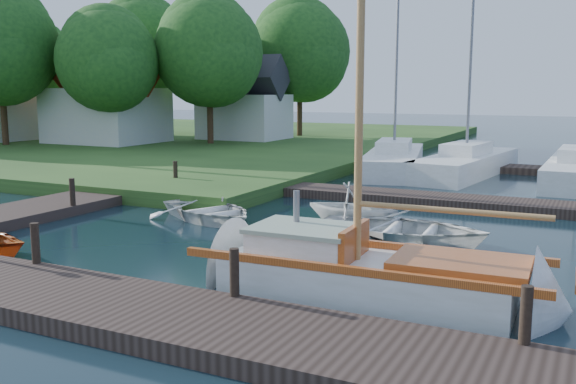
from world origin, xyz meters
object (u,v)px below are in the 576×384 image
at_px(mooring_post_4, 72,192).
at_px(tree_5, 36,64).
at_px(tree_2, 108,59).
at_px(tree_4, 143,49).
at_px(mooring_post_3, 526,315).
at_px(marina_boat_1, 466,162).
at_px(mooring_post_2, 234,272).
at_px(sailboat, 376,280).
at_px(marina_boat_0, 394,159).
at_px(mooring_post_5, 175,172).
at_px(tender_b, 352,203).
at_px(tender_a, 209,207).
at_px(house_a, 106,101).
at_px(tree_7, 300,50).
at_px(mooring_post_1, 35,243).
at_px(house_c, 245,106).
at_px(tree_1, 0,45).
at_px(tender_c, 402,226).
at_px(tree_3, 209,51).

relative_size(mooring_post_4, tree_5, 0.10).
distance_m(tree_2, tree_4, 9.01).
height_order(mooring_post_3, marina_boat_1, marina_boat_1).
distance_m(mooring_post_2, tree_5, 40.52).
bearing_deg(sailboat, marina_boat_0, 104.07).
xyz_separation_m(mooring_post_5, tree_5, (-23.00, 15.05, 4.72)).
relative_size(mooring_post_3, tender_b, 0.32).
bearing_deg(mooring_post_3, tender_a, 145.64).
bearing_deg(marina_boat_1, marina_boat_0, 95.81).
bearing_deg(tree_5, house_a, -22.05).
distance_m(mooring_post_5, tree_7, 22.32).
bearing_deg(mooring_post_1, mooring_post_4, 128.66).
distance_m(tender_a, tree_2, 20.27).
distance_m(house_c, tree_1, 14.54).
height_order(mooring_post_2, tree_1, tree_1).
bearing_deg(tree_4, tender_c, -40.64).
relative_size(mooring_post_2, mooring_post_4, 1.00).
bearing_deg(mooring_post_3, mooring_post_5, 142.43).
bearing_deg(tree_5, tree_7, 18.43).
height_order(house_c, tree_4, tree_4).
distance_m(mooring_post_2, house_a, 30.14).
xyz_separation_m(sailboat, tree_2, (-21.34, 17.30, 4.91)).
bearing_deg(tender_a, tree_4, 66.56).
height_order(tender_a, tree_5, tree_5).
relative_size(sailboat, tree_4, 1.02).
distance_m(mooring_post_5, tree_5, 27.89).
bearing_deg(mooring_post_1, house_a, 128.99).
distance_m(sailboat, house_c, 30.71).
bearing_deg(mooring_post_4, tree_5, 138.92).
relative_size(tender_a, marina_boat_0, 0.32).
height_order(mooring_post_5, house_c, house_c).
xyz_separation_m(tender_c, marina_boat_1, (-1.04, 13.09, 0.15)).
bearing_deg(marina_boat_0, house_a, 71.65).
xyz_separation_m(marina_boat_0, tree_2, (-16.32, -0.07, 4.68)).
xyz_separation_m(tender_a, tree_5, (-26.91, 18.84, 5.05)).
xyz_separation_m(marina_boat_0, tree_1, (-22.32, -2.07, 5.52)).
xyz_separation_m(marina_boat_1, house_c, (-15.52, 7.94, 2.01)).
bearing_deg(mooring_post_2, marina_boat_1, 89.94).
bearing_deg(tree_7, mooring_post_1, -73.84).
xyz_separation_m(tender_c, tree_3, (-16.56, 17.08, 5.39)).
bearing_deg(house_a, mooring_post_3, -38.93).
xyz_separation_m(mooring_post_4, tree_7, (-5.00, 26.05, 5.50)).
bearing_deg(tree_7, tree_2, -116.57).
xyz_separation_m(tree_4, tree_5, (-8.00, -2.00, -0.95)).
relative_size(tender_c, tree_1, 0.44).
bearing_deg(tender_a, house_a, 73.18).
distance_m(mooring_post_5, tender_a, 5.46).
bearing_deg(mooring_post_4, mooring_post_3, -21.04).
bearing_deg(sailboat, mooring_post_2, -138.54).
distance_m(sailboat, marina_boat_0, 18.08).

